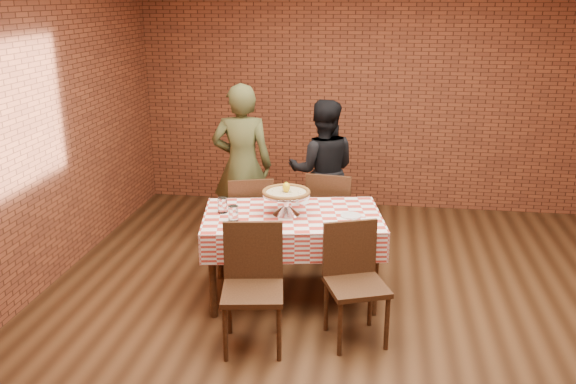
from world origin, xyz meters
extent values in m
plane|color=black|center=(0.00, 0.00, 0.00)|extent=(6.00, 6.00, 0.00)
plane|color=brown|center=(0.00, 3.00, 1.45)|extent=(5.50, 0.00, 5.50)
cube|color=#442715|center=(-0.53, 0.42, 0.38)|extent=(1.61, 1.14, 0.75)
cylinder|color=beige|center=(-0.59, 0.42, 0.95)|extent=(0.41, 0.41, 0.03)
ellipsoid|color=yellow|center=(-0.59, 0.42, 1.00)|extent=(0.07, 0.07, 0.08)
cylinder|color=white|center=(-0.99, 0.19, 0.82)|extent=(0.10, 0.10, 0.13)
cylinder|color=white|center=(-1.13, 0.38, 0.82)|extent=(0.10, 0.10, 0.13)
cylinder|color=white|center=(-0.04, 0.45, 0.76)|extent=(0.20, 0.20, 0.01)
cube|color=white|center=(0.04, 0.34, 0.76)|extent=(0.06, 0.05, 0.00)
cube|color=white|center=(0.07, 0.40, 0.76)|extent=(0.06, 0.04, 0.00)
cube|color=silver|center=(-0.49, 0.70, 0.83)|extent=(0.12, 0.12, 0.14)
imported|color=#434524|center=(-1.22, 1.55, 0.85)|extent=(0.66, 0.47, 1.70)
imported|color=black|center=(-0.41, 1.81, 0.76)|extent=(0.79, 0.64, 1.51)
camera|label=1|loc=(0.17, -4.44, 2.54)|focal=38.44mm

